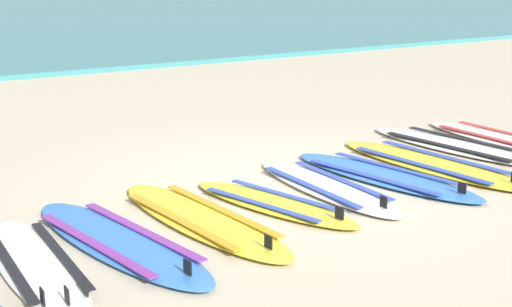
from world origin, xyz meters
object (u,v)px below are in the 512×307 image
object	(u,v)px
surfboard_4	(273,203)
surfboard_7	(433,164)
surfboard_2	(118,241)
surfboard_3	(201,219)
surfboard_5	(326,187)
surfboard_6	(384,176)
surfboard_1	(36,264)
surfboard_9	(498,138)
surfboard_8	(457,146)

from	to	relation	value
surfboard_4	surfboard_7	world-z (taller)	same
surfboard_2	surfboard_3	world-z (taller)	same
surfboard_5	surfboard_6	size ratio (longest dim) A/B	0.90
surfboard_3	surfboard_6	world-z (taller)	same
surfboard_3	surfboard_4	xyz separation A→B (m)	(0.76, 0.02, 0.00)
surfboard_2	surfboard_1	bearing A→B (deg)	-171.04
surfboard_6	surfboard_9	bearing A→B (deg)	12.92
surfboard_6	surfboard_8	distance (m)	1.64
surfboard_2	surfboard_9	xyz separation A→B (m)	(5.33, 0.82, 0.00)
surfboard_4	surfboard_3	bearing A→B (deg)	-178.37
surfboard_3	surfboard_4	bearing A→B (deg)	1.63
surfboard_5	surfboard_9	size ratio (longest dim) A/B	0.98
surfboard_4	surfboard_9	bearing A→B (deg)	10.20
surfboard_6	surfboard_4	bearing A→B (deg)	-174.16
surfboard_4	surfboard_7	distance (m)	2.23
surfboard_2	surfboard_3	bearing A→B (deg)	8.34
surfboard_2	surfboard_5	size ratio (longest dim) A/B	1.14
surfboard_1	surfboard_7	distance (m)	4.51
surfboard_2	surfboard_8	world-z (taller)	same
surfboard_6	surfboard_1	bearing A→B (deg)	-173.89
surfboard_2	surfboard_6	bearing A→B (deg)	5.46
surfboard_8	surfboard_1	bearing A→B (deg)	-170.34
surfboard_8	surfboard_9	size ratio (longest dim) A/B	1.15
surfboard_1	surfboard_4	size ratio (longest dim) A/B	1.06
surfboard_6	surfboard_8	bearing A→B (deg)	17.78
surfboard_1	surfboard_8	bearing A→B (deg)	9.66
surfboard_2	surfboard_5	bearing A→B (deg)	7.54
surfboard_6	surfboard_9	xyz separation A→B (m)	(2.29, 0.53, 0.00)
surfboard_4	surfboard_6	world-z (taller)	same
surfboard_1	surfboard_4	world-z (taller)	same
surfboard_1	surfboard_6	xyz separation A→B (m)	(3.73, 0.40, -0.00)
surfboard_5	surfboard_9	distance (m)	3.08
surfboard_1	surfboard_2	size ratio (longest dim) A/B	0.84
surfboard_5	surfboard_6	bearing A→B (deg)	-1.06
surfboard_5	surfboard_6	xyz separation A→B (m)	(0.74, -0.01, -0.00)
surfboard_6	surfboard_3	bearing A→B (deg)	-175.60
surfboard_6	surfboard_7	bearing A→B (deg)	4.98
surfboard_2	surfboard_6	size ratio (longest dim) A/B	1.03
surfboard_9	surfboard_5	bearing A→B (deg)	-170.41
surfboard_1	surfboard_3	bearing A→B (deg)	8.62
surfboard_2	surfboard_6	xyz separation A→B (m)	(3.04, 0.29, 0.00)
surfboard_5	surfboard_7	bearing A→B (deg)	1.99
surfboard_8	surfboard_4	bearing A→B (deg)	-167.86
surfboard_9	surfboard_8	bearing A→B (deg)	-178.06
surfboard_1	surfboard_9	size ratio (longest dim) A/B	0.95
surfboard_2	surfboard_8	distance (m)	4.67
surfboard_1	surfboard_8	distance (m)	5.37
surfboard_1	surfboard_3	xyz separation A→B (m)	(1.50, 0.23, -0.00)
surfboard_3	surfboard_2	bearing A→B (deg)	-171.66
surfboard_3	surfboard_5	world-z (taller)	same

